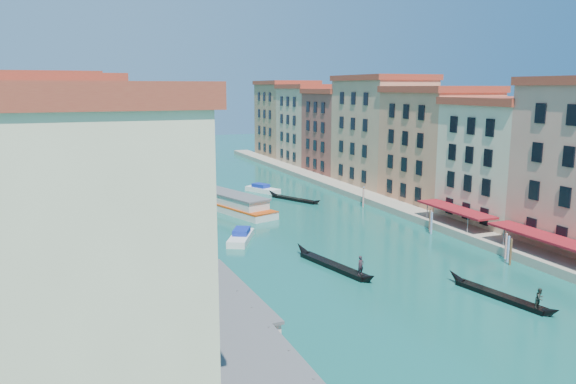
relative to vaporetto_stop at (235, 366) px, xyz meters
name	(u,v)px	position (x,y,z in m)	size (l,w,h in m)	color
left_bank_palazzos	(58,153)	(-10.00, 52.68, 8.27)	(12.80, 128.40, 21.00)	beige
right_bank_palazzos	(399,139)	(46.00, 53.00, 8.31)	(12.80, 128.40, 21.00)	#97503B
quay	(358,194)	(38.00, 53.00, -0.94)	(4.00, 140.00, 1.00)	#A39C84
restaurant_awnings	(553,239)	(38.19, 11.00, 1.55)	(3.20, 44.55, 3.12)	maroon
vaporetto_stop	(235,366)	(0.00, 0.00, 0.00)	(5.40, 16.40, 3.65)	#5B5B5E
mooring_poles_right	(490,244)	(35.10, 16.80, -0.14)	(1.44, 54.24, 3.20)	#523A1C
mooring_poles_left	(196,375)	(-2.50, 0.00, -0.14)	(0.24, 8.24, 3.20)	#523A1C
vaporetto_near	(223,307)	(2.00, 10.02, -0.17)	(4.89, 19.10, 2.82)	silver
vaporetto_far	(231,203)	(14.15, 50.16, -0.19)	(9.68, 19.01, 2.77)	silver
gondola_fore	(333,264)	(16.42, 19.13, -0.99)	(3.86, 13.39, 2.69)	black
gondola_right	(502,294)	(26.59, 5.49, -0.98)	(3.25, 11.99, 2.41)	black
gondola_far	(293,198)	(26.16, 54.12, -1.09)	(6.14, 11.39, 1.73)	black
motorboat_mid	(241,236)	(10.52, 33.00, -0.87)	(5.25, 7.30, 1.47)	white
motorboat_far	(262,189)	(23.88, 63.36, -0.87)	(5.10, 7.33, 1.46)	white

